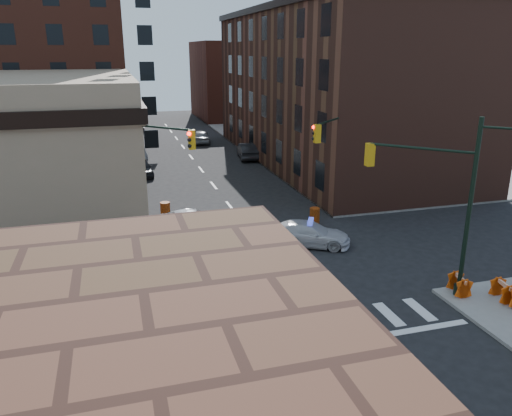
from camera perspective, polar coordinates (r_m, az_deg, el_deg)
ground at (r=26.80m, az=1.92°, el=-6.00°), size 140.00×140.00×0.00m
sidewalk_ne at (r=64.79m, az=12.58°, el=7.75°), size 34.00×54.50×0.15m
apartment_block at (r=64.28m, az=-26.99°, el=16.96°), size 25.00×25.00×24.00m
commercial_row_ne at (r=50.40m, az=8.43°, el=13.20°), size 14.00×34.00×14.00m
filler_nw at (r=85.80m, az=-22.34°, el=14.55°), size 20.00×18.00×16.00m
filler_ne at (r=84.30m, az=-1.14°, el=14.42°), size 16.00×16.00×12.00m
signal_pole_se at (r=23.27m, az=20.69°, el=1.21°), size 5.40×5.27×8.00m
signal_pole_nw at (r=29.44m, az=-12.20°, el=4.68°), size 3.58×3.67×8.00m
signal_pole_ne at (r=32.33m, az=9.00°, el=6.00°), size 3.67×3.58×8.00m
tree_ne_near at (r=52.11m, az=1.05°, el=9.64°), size 3.00×3.00×4.85m
tree_ne_far at (r=59.74m, az=-1.23°, el=10.67°), size 3.00×3.00×4.85m
police_car at (r=28.73m, az=6.02°, el=-2.94°), size 5.11×3.84×1.38m
pickup at (r=31.13m, az=-7.21°, el=-1.39°), size 4.95×2.65×1.32m
parked_car_wnear at (r=45.65m, az=-12.97°, el=4.50°), size 2.09×4.33×1.42m
parked_car_wfar at (r=52.47m, az=-13.45°, el=6.14°), size 1.94×4.46×1.43m
parked_car_wdeep at (r=71.03m, az=-13.58°, el=9.03°), size 2.15×4.88×1.39m
parked_car_enear at (r=51.64m, az=-0.97°, el=6.56°), size 2.34×5.16×1.64m
parked_car_efar at (r=60.93m, az=-6.28°, el=8.14°), size 2.41×4.81×1.57m
pedestrian_a at (r=32.35m, az=-18.44°, el=-0.83°), size 0.72×0.59×1.69m
pedestrian_b at (r=30.92m, az=-16.37°, el=-1.47°), size 0.96×0.83×1.69m
pedestrian_c at (r=31.52m, az=-24.12°, el=-1.91°), size 1.08×0.59×1.75m
barrel_road at (r=32.07m, az=6.71°, el=-0.97°), size 0.76×0.76×1.14m
barrel_bank at (r=33.56m, az=-10.32°, el=-0.29°), size 0.73×0.73×1.14m
barricade_se_a at (r=24.63m, az=22.23°, el=-8.13°), size 0.79×1.24×0.86m
barricade_se_b at (r=24.84m, az=26.37°, el=-8.50°), size 0.75×1.21×0.85m
barricade_nw_a at (r=32.95m, az=-13.44°, el=-0.75°), size 1.26×0.65×0.94m
barricade_nw_b at (r=31.89m, az=-23.01°, el=-2.33°), size 1.31×0.78×0.93m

